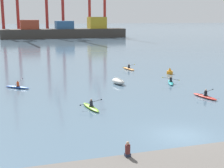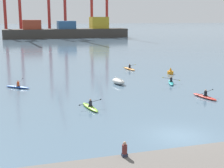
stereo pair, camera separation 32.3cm
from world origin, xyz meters
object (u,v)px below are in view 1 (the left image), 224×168
container_barge (65,31)px  kayak_lime (91,107)px  kayak_orange (129,68)px  seated_onlooker (128,150)px  channel_buoy (170,72)px  kayak_teal (171,82)px  capsized_dinghy (118,81)px  kayak_red (205,96)px  kayak_blue (17,87)px

container_barge → kayak_lime: bearing=-98.1°
kayak_orange → seated_onlooker: size_ratio=3.86×
channel_buoy → kayak_orange: 7.24m
kayak_orange → kayak_lime: 23.36m
kayak_orange → kayak_teal: same height
kayak_teal → seated_onlooker: (-13.29, -20.43, 0.78)m
capsized_dinghy → channel_buoy: size_ratio=2.75×
kayak_lime → kayak_orange: bearing=61.2°
container_barge → kayak_lime: container_barge is taller
kayak_red → kayak_lime: size_ratio=1.00×
kayak_orange → kayak_teal: 12.22m
container_barge → kayak_lime: 107.05m
kayak_orange → kayak_blue: bearing=-152.0°
channel_buoy → kayak_orange: bearing=127.3°
container_barge → capsized_dinghy: size_ratio=18.15×
kayak_lime → kayak_teal: same height
kayak_blue → seated_onlooker: seated_onlooker is taller
kayak_red → kayak_lime: same height
kayak_red → seated_onlooker: (-13.19, -12.54, 0.78)m
capsized_dinghy → kayak_blue: size_ratio=0.92×
channel_buoy → seated_onlooker: (-16.43, -26.82, 0.59)m
channel_buoy → kayak_blue: (-21.88, -3.55, -0.19)m
kayak_lime → seated_onlooker: seated_onlooker is taller
seated_onlooker → container_barge: bearing=82.3°
kayak_red → kayak_lime: bearing=-178.0°
channel_buoy → kayak_red: size_ratio=0.29×
channel_buoy → kayak_blue: size_ratio=0.33×
capsized_dinghy → kayak_teal: kayak_teal is taller
channel_buoy → kayak_lime: channel_buoy is taller
capsized_dinghy → container_barge: bearing=84.6°
container_barge → channel_buoy: (0.56, -91.23, -2.34)m
kayak_red → kayak_orange: bearing=93.3°
channel_buoy → seated_onlooker: bearing=-121.5°
kayak_blue → kayak_teal: size_ratio=0.89×
kayak_blue → kayak_teal: (18.74, -2.84, -0.00)m
channel_buoy → kayak_teal: bearing=-116.2°
kayak_orange → kayak_lime: bearing=-118.8°
container_barge → kayak_lime: size_ratio=14.45×
kayak_orange → kayak_lime: same height
container_barge → kayak_red: size_ratio=14.45×
kayak_lime → container_barge: bearing=81.9°
kayak_lime → seated_onlooker: 12.15m
kayak_blue → kayak_teal: kayak_blue is taller
capsized_dinghy → seated_onlooker: size_ratio=3.07×
capsized_dinghy → kayak_red: 11.48m
capsized_dinghy → kayak_red: bearing=-56.0°
container_barge → kayak_blue: container_barge is taller
kayak_red → kayak_teal: 7.89m
seated_onlooker → kayak_teal: bearing=57.0°
kayak_blue → kayak_lime: bearing=-60.8°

